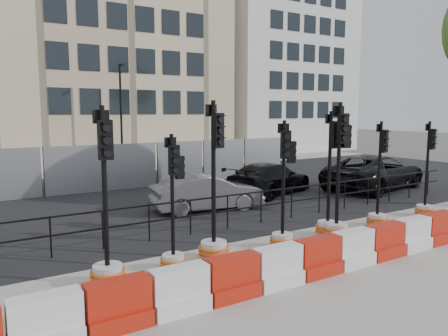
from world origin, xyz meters
TOP-DOWN VIEW (x-y plane):
  - ground at (0.00, 0.00)m, footprint 120.00×120.00m
  - sidewalk_near at (0.00, -3.00)m, footprint 40.00×6.00m
  - road at (0.00, 7.00)m, footprint 40.00×14.00m
  - sidewalk_far at (0.00, 16.00)m, footprint 40.00×4.00m
  - building_cream at (2.00, 21.99)m, footprint 15.00×10.06m
  - building_white at (17.00, 21.99)m, footprint 12.00×9.06m
  - kerb_railing at (0.00, 1.20)m, footprint 18.00×0.04m
  - heras_fencing at (-0.01, 9.80)m, footprint 14.33×1.72m
  - lamp_post_far at (0.50, 14.98)m, footprint 0.12×0.56m
  - barrier_row at (0.00, -2.80)m, footprint 16.75×0.50m
  - traffic_signal_a at (-5.38, -1.04)m, footprint 0.68×0.68m
  - traffic_signal_b at (-3.93, -0.95)m, footprint 0.57×0.57m
  - traffic_signal_c at (-2.88, -0.86)m, footprint 0.71×0.71m
  - traffic_signal_d at (-1.01, -1.04)m, footprint 0.62×0.62m
  - traffic_signal_e at (0.72, -0.86)m, footprint 0.66×0.66m
  - traffic_signal_f at (0.71, -1.19)m, footprint 0.71×0.71m
  - traffic_signal_g at (2.69, -0.91)m, footprint 0.61×0.61m
  - traffic_signal_h at (5.03, -0.90)m, footprint 0.60×0.60m
  - car_b at (-0.48, 3.61)m, footprint 2.47×4.20m
  - car_c at (3.14, 4.79)m, footprint 4.86×5.74m
  - car_d at (7.73, 3.28)m, footprint 4.44×6.29m

SIDE VIEW (x-z plane):
  - ground at x=0.00m, z-range 0.00..0.00m
  - sidewalk_near at x=0.00m, z-range 0.00..0.02m
  - sidewalk_far at x=0.00m, z-range 0.00..0.02m
  - road at x=0.00m, z-range 0.00..0.03m
  - barrier_row at x=0.00m, z-range -0.03..0.77m
  - car_b at x=-0.48m, z-range 0.00..1.25m
  - traffic_signal_h at x=5.03m, z-range -0.90..2.16m
  - traffic_signal_g at x=2.69m, z-range -0.91..2.18m
  - car_c at x=3.14m, z-range 0.00..1.31m
  - heras_fencing at x=-0.01m, z-range -0.32..1.68m
  - kerb_railing at x=0.00m, z-range 0.19..1.19m
  - traffic_signal_b at x=-3.93m, z-range -0.76..2.15m
  - traffic_signal_e at x=0.72m, z-range -0.99..2.38m
  - traffic_signal_a at x=-5.38m, z-range -1.02..2.46m
  - traffic_signal_c at x=-2.88m, z-range -1.06..2.55m
  - car_d at x=7.73m, z-range 0.00..1.50m
  - traffic_signal_d at x=-1.01m, z-range -0.83..2.33m
  - traffic_signal_f at x=0.71m, z-range -0.94..2.65m
  - lamp_post_far at x=0.50m, z-range 0.22..6.22m
  - building_white at x=17.00m, z-range 0.00..16.00m
  - building_cream at x=2.00m, z-range 0.00..18.00m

